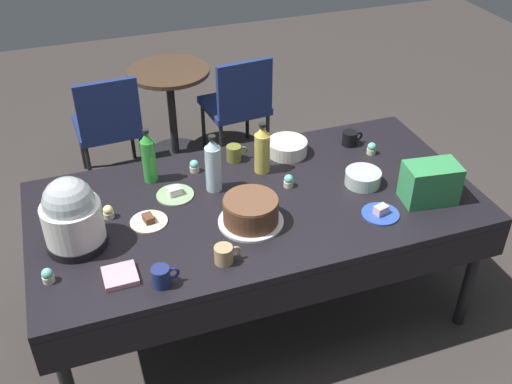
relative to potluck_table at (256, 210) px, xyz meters
name	(u,v)px	position (x,y,z in m)	size (l,w,h in m)	color
ground	(256,307)	(0.00, 0.00, -0.69)	(9.00, 9.00, 0.00)	#383330
potluck_table	(256,210)	(0.00, 0.00, 0.00)	(2.20, 1.10, 0.75)	black
frosted_layer_cake	(251,211)	(-0.08, -0.16, 0.13)	(0.31, 0.31, 0.13)	silver
slow_cooker	(72,216)	(-0.87, -0.05, 0.22)	(0.27, 0.27, 0.35)	black
glass_salad_bowl	(363,178)	(0.57, -0.04, 0.10)	(0.18, 0.18, 0.07)	#B2C6BC
ceramic_snack_bowl	(287,147)	(0.31, 0.36, 0.10)	(0.22, 0.22, 0.08)	silver
dessert_plate_charcoal	(66,194)	(-0.88, 0.35, 0.07)	(0.16, 0.16, 0.04)	#2D2D33
dessert_plate_sage	(175,194)	(-0.37, 0.17, 0.07)	(0.19, 0.19, 0.05)	#8CA87F
dessert_plate_cream	(149,221)	(-0.53, 0.00, 0.07)	(0.18, 0.18, 0.04)	beige
dessert_plate_cobalt	(381,213)	(0.52, -0.31, 0.07)	(0.18, 0.18, 0.05)	#2D4CB2
cupcake_mint	(48,276)	(-1.00, -0.26, 0.09)	(0.05, 0.05, 0.07)	beige
cupcake_lemon	(289,181)	(0.20, 0.06, 0.09)	(0.05, 0.05, 0.07)	beige
cupcake_rose	(108,212)	(-0.71, 0.10, 0.09)	(0.05, 0.05, 0.07)	beige
cupcake_berry	(194,166)	(-0.22, 0.36, 0.09)	(0.05, 0.05, 0.07)	beige
cupcake_vanilla	(372,149)	(0.75, 0.21, 0.09)	(0.05, 0.05, 0.07)	beige
soda_bottle_lime_soda	(149,157)	(-0.45, 0.35, 0.20)	(0.07, 0.07, 0.30)	green
soda_bottle_ginger_ale	(262,149)	(0.12, 0.25, 0.19)	(0.08, 0.08, 0.28)	gold
soda_bottle_water	(213,165)	(-0.17, 0.16, 0.21)	(0.08, 0.08, 0.31)	silver
coffee_mug_tan	(224,254)	(-0.28, -0.38, 0.10)	(0.12, 0.08, 0.08)	tan
coffee_mug_olive	(234,153)	(0.01, 0.39, 0.11)	(0.12, 0.08, 0.09)	olive
coffee_mug_navy	(162,276)	(-0.56, -0.43, 0.11)	(0.12, 0.08, 0.09)	navy
coffee_mug_black	(350,138)	(0.68, 0.34, 0.10)	(0.12, 0.09, 0.08)	black
soda_carton	(430,183)	(0.80, -0.27, 0.16)	(0.26, 0.16, 0.20)	#338C4C
paper_napkin_stack	(120,276)	(-0.72, -0.33, 0.07)	(0.14, 0.14, 0.02)	pink
maroon_chair_left	(108,122)	(-0.55, 1.56, -0.20)	(0.46, 0.46, 0.85)	navy
maroon_chair_right	(238,102)	(0.41, 1.56, -0.20)	(0.48, 0.48, 0.85)	navy
round_cafe_table	(171,97)	(-0.05, 1.78, -0.19)	(0.60, 0.60, 0.72)	#473323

